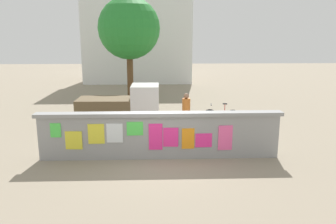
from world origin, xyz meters
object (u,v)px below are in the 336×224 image
(bicycle_far, at_px, (126,138))
(person_walking, at_px, (186,108))
(bicycle_near, at_px, (221,116))
(tree_roadside, at_px, (129,29))
(motorcycle, at_px, (209,132))
(auto_rickshaw_truck, at_px, (123,106))

(bicycle_far, bearing_deg, person_walking, 41.91)
(bicycle_near, relative_size, tree_roadside, 0.27)
(bicycle_near, bearing_deg, person_walking, -146.15)
(bicycle_far, bearing_deg, motorcycle, 4.83)
(tree_roadside, bearing_deg, motorcycle, -68.92)
(bicycle_near, distance_m, bicycle_far, 5.28)
(motorcycle, relative_size, tree_roadside, 0.30)
(motorcycle, bearing_deg, person_walking, 110.27)
(tree_roadside, bearing_deg, bicycle_near, -53.46)
(auto_rickshaw_truck, bearing_deg, tree_roadside, 91.13)
(auto_rickshaw_truck, xyz_separation_m, bicycle_near, (4.47, 0.22, -0.54))
(motorcycle, bearing_deg, tree_roadside, 111.08)
(motorcycle, xyz_separation_m, bicycle_far, (-3.09, -0.26, -0.10))
(motorcycle, xyz_separation_m, tree_roadside, (-3.57, 9.25, 3.92))
(auto_rickshaw_truck, height_order, motorcycle, auto_rickshaw_truck)
(bicycle_near, bearing_deg, tree_roadside, 126.54)
(motorcycle, bearing_deg, bicycle_far, -175.17)
(tree_roadside, bearing_deg, bicycle_far, -87.11)
(bicycle_near, height_order, tree_roadside, tree_roadside)
(auto_rickshaw_truck, bearing_deg, person_walking, -18.98)
(bicycle_far, height_order, person_walking, person_walking)
(bicycle_far, distance_m, person_walking, 3.27)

